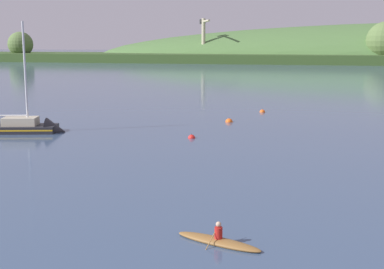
{
  "coord_description": "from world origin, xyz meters",
  "views": [
    {
      "loc": [
        8.17,
        1.53,
        7.85
      ],
      "look_at": [
        -5.13,
        36.18,
        1.32
      ],
      "focal_mm": 47.92,
      "sensor_mm": 36.0,
      "label": 1
    }
  ],
  "objects_px": {
    "mooring_buoy_foreground": "(262,112)",
    "mooring_buoy_off_fishing_boat": "(229,122)",
    "canoe_with_paddler": "(218,241)",
    "mooring_buoy_midchannel": "(192,138)",
    "sailboat_near_mooring": "(30,130)",
    "dockside_crane": "(204,41)"
  },
  "relations": [
    {
      "from": "mooring_buoy_foreground",
      "to": "mooring_buoy_off_fishing_boat",
      "type": "height_order",
      "value": "mooring_buoy_off_fishing_boat"
    },
    {
      "from": "canoe_with_paddler",
      "to": "mooring_buoy_midchannel",
      "type": "distance_m",
      "value": 23.43
    },
    {
      "from": "sailboat_near_mooring",
      "to": "mooring_buoy_foreground",
      "type": "bearing_deg",
      "value": 29.63
    },
    {
      "from": "canoe_with_paddler",
      "to": "mooring_buoy_midchannel",
      "type": "xyz_separation_m",
      "value": [
        -9.4,
        21.46,
        -0.1
      ]
    },
    {
      "from": "dockside_crane",
      "to": "mooring_buoy_midchannel",
      "type": "distance_m",
      "value": 198.36
    },
    {
      "from": "mooring_buoy_midchannel",
      "to": "sailboat_near_mooring",
      "type": "bearing_deg",
      "value": -170.55
    },
    {
      "from": "sailboat_near_mooring",
      "to": "mooring_buoy_midchannel",
      "type": "height_order",
      "value": "sailboat_near_mooring"
    },
    {
      "from": "dockside_crane",
      "to": "mooring_buoy_foreground",
      "type": "distance_m",
      "value": 181.34
    },
    {
      "from": "dockside_crane",
      "to": "mooring_buoy_off_fishing_boat",
      "type": "height_order",
      "value": "dockside_crane"
    },
    {
      "from": "mooring_buoy_foreground",
      "to": "canoe_with_paddler",
      "type": "bearing_deg",
      "value": -79.17
    },
    {
      "from": "dockside_crane",
      "to": "sailboat_near_mooring",
      "type": "bearing_deg",
      "value": -17.11
    },
    {
      "from": "sailboat_near_mooring",
      "to": "mooring_buoy_midchannel",
      "type": "xyz_separation_m",
      "value": [
        14.8,
        2.47,
        -0.22
      ]
    },
    {
      "from": "mooring_buoy_midchannel",
      "to": "mooring_buoy_off_fishing_boat",
      "type": "distance_m",
      "value": 9.96
    },
    {
      "from": "sailboat_near_mooring",
      "to": "mooring_buoy_off_fishing_boat",
      "type": "relative_size",
      "value": 13.34
    },
    {
      "from": "canoe_with_paddler",
      "to": "sailboat_near_mooring",
      "type": "bearing_deg",
      "value": -26.8
    },
    {
      "from": "dockside_crane",
      "to": "sailboat_near_mooring",
      "type": "height_order",
      "value": "dockside_crane"
    },
    {
      "from": "mooring_buoy_foreground",
      "to": "mooring_buoy_off_fishing_boat",
      "type": "bearing_deg",
      "value": -98.9
    },
    {
      "from": "mooring_buoy_foreground",
      "to": "mooring_buoy_midchannel",
      "type": "distance_m",
      "value": 18.92
    },
    {
      "from": "mooring_buoy_foreground",
      "to": "mooring_buoy_midchannel",
      "type": "bearing_deg",
      "value": -95.12
    },
    {
      "from": "canoe_with_paddler",
      "to": "mooring_buoy_off_fishing_boat",
      "type": "xyz_separation_m",
      "value": [
        -9.1,
        31.41,
        -0.1
      ]
    },
    {
      "from": "dockside_crane",
      "to": "mooring_buoy_midchannel",
      "type": "relative_size",
      "value": 28.45
    },
    {
      "from": "sailboat_near_mooring",
      "to": "canoe_with_paddler",
      "type": "xyz_separation_m",
      "value": [
        24.21,
        -19.0,
        -0.12
      ]
    }
  ]
}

